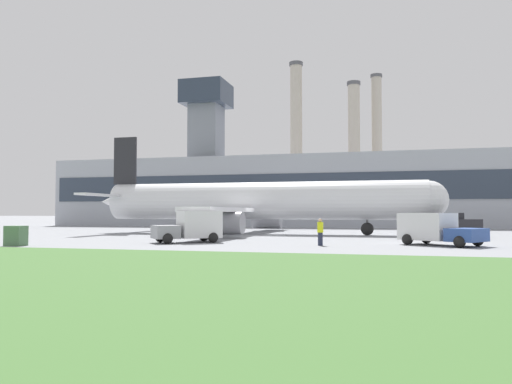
% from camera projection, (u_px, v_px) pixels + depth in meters
% --- Properties ---
extents(ground_plane, '(400.00, 400.00, 0.00)m').
position_uv_depth(ground_plane, '(262.00, 236.00, 43.35)').
color(ground_plane, gray).
extents(terminal_building, '(77.84, 11.99, 22.20)m').
position_uv_depth(terminal_building, '(306.00, 189.00, 73.07)').
color(terminal_building, '#9EA3AD').
rests_on(terminal_building, ground_plane).
extents(smokestack_left, '(2.99, 2.99, 35.09)m').
position_uv_depth(smokestack_left, '(296.00, 141.00, 109.10)').
color(smokestack_left, '#B2A899').
rests_on(smokestack_left, ground_plane).
extents(smokestack_right, '(2.82, 2.82, 29.59)m').
position_uv_depth(smokestack_right, '(354.00, 151.00, 104.52)').
color(smokestack_right, '#B2A899').
rests_on(smokestack_right, ground_plane).
extents(smokestack_far, '(2.46, 2.46, 31.66)m').
position_uv_depth(smokestack_far, '(377.00, 147.00, 106.45)').
color(smokestack_far, '#B2A899').
rests_on(smokestack_far, ground_plane).
extents(airplane, '(33.64, 26.99, 9.70)m').
position_uv_depth(airplane, '(256.00, 202.00, 47.12)').
color(airplane, silver).
rests_on(airplane, ground_plane).
extents(pushback_tug, '(4.40, 2.93, 2.01)m').
position_uv_depth(pushback_tug, '(452.00, 227.00, 39.89)').
color(pushback_tug, '#232328').
rests_on(pushback_tug, ground_plane).
extents(baggage_truck, '(5.34, 4.70, 2.01)m').
position_uv_depth(baggage_truck, '(436.00, 229.00, 31.12)').
color(baggage_truck, '#2D4C93').
rests_on(baggage_truck, ground_plane).
extents(fuel_truck, '(4.70, 4.38, 2.15)m').
position_uv_depth(fuel_truck, '(192.00, 227.00, 33.92)').
color(fuel_truck, gray).
rests_on(fuel_truck, ground_plane).
extents(ground_crew_person, '(0.46, 0.46, 1.67)m').
position_uv_depth(ground_crew_person, '(320.00, 232.00, 30.76)').
color(ground_crew_person, '#23283D').
rests_on(ground_crew_person, ground_plane).
extents(traffic_cone_near_nose, '(0.67, 0.67, 0.65)m').
position_uv_depth(traffic_cone_near_nose, '(416.00, 234.00, 39.85)').
color(traffic_cone_near_nose, black).
rests_on(traffic_cone_near_nose, ground_plane).
extents(utility_cabinet, '(1.12, 0.85, 1.23)m').
position_uv_depth(utility_cabinet, '(16.00, 236.00, 30.58)').
color(utility_cabinet, '#4C724C').
rests_on(utility_cabinet, ground_plane).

